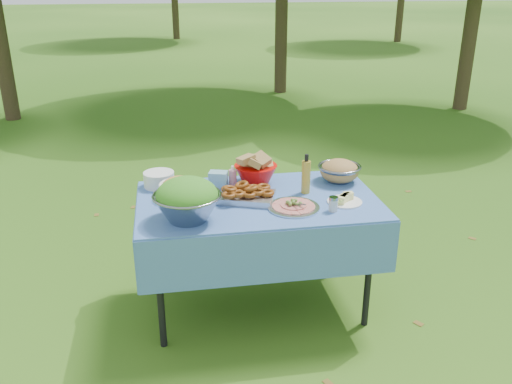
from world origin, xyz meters
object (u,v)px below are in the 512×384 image
(bread_bowl, at_px, (256,169))
(oil_bottle, at_px, (306,174))
(charcuterie_platter, at_px, (294,203))
(pasta_bowl_steel, at_px, (339,170))
(plate_stack, at_px, (159,179))
(picnic_table, at_px, (258,254))
(salad_bowl, at_px, (187,200))

(bread_bowl, relative_size, oil_bottle, 1.11)
(charcuterie_platter, xyz_separation_m, oil_bottle, (0.13, 0.22, 0.09))
(pasta_bowl_steel, bearing_deg, charcuterie_platter, -136.04)
(pasta_bowl_steel, xyz_separation_m, charcuterie_platter, (-0.40, -0.39, -0.04))
(plate_stack, bearing_deg, picnic_table, -28.45)
(plate_stack, distance_m, charcuterie_platter, 0.92)
(pasta_bowl_steel, bearing_deg, picnic_table, -159.45)
(salad_bowl, distance_m, oil_bottle, 0.80)
(plate_stack, xyz_separation_m, bread_bowl, (0.63, -0.04, 0.04))
(pasta_bowl_steel, relative_size, oil_bottle, 1.10)
(oil_bottle, bearing_deg, plate_stack, 163.55)
(picnic_table, bearing_deg, charcuterie_platter, -42.79)
(picnic_table, distance_m, bread_bowl, 0.55)
(bread_bowl, bearing_deg, oil_bottle, -38.98)
(picnic_table, relative_size, oil_bottle, 5.79)
(picnic_table, height_order, plate_stack, plate_stack)
(bread_bowl, height_order, pasta_bowl_steel, bread_bowl)
(salad_bowl, relative_size, pasta_bowl_steel, 1.36)
(bread_bowl, distance_m, pasta_bowl_steel, 0.55)
(bread_bowl, bearing_deg, picnic_table, -96.52)
(bread_bowl, height_order, oil_bottle, oil_bottle)
(plate_stack, height_order, oil_bottle, oil_bottle)
(picnic_table, xyz_separation_m, oil_bottle, (0.31, 0.05, 0.51))
(picnic_table, height_order, salad_bowl, salad_bowl)
(salad_bowl, height_order, charcuterie_platter, salad_bowl)
(plate_stack, height_order, bread_bowl, bread_bowl)
(picnic_table, xyz_separation_m, pasta_bowl_steel, (0.58, 0.22, 0.45))
(picnic_table, distance_m, pasta_bowl_steel, 0.77)
(picnic_table, bearing_deg, plate_stack, 151.55)
(plate_stack, relative_size, pasta_bowl_steel, 0.71)
(salad_bowl, xyz_separation_m, plate_stack, (-0.16, 0.55, -0.08))
(salad_bowl, relative_size, oil_bottle, 1.50)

